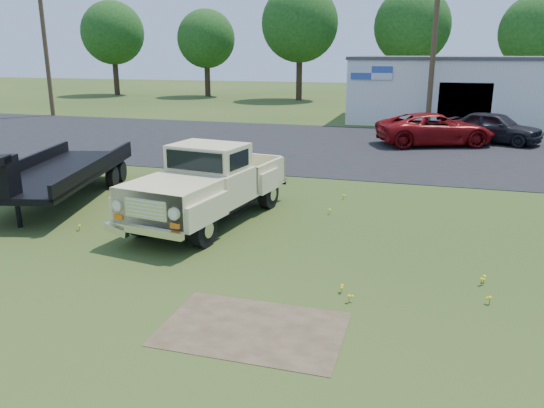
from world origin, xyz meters
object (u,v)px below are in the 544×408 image
Objects in this scene: flatbed_trailer at (60,168)px; red_pickup at (435,129)px; dark_sedan at (494,127)px; vintage_pickup_truck at (210,183)px.

flatbed_trailer is 1.31× the size of red_pickup.
red_pickup is at bearing 36.44° from flatbed_trailer.
dark_sedan is (13.95, 15.21, -0.22)m from flatbed_trailer.
dark_sedan is at bearing 70.16° from vintage_pickup_truck.
dark_sedan is at bearing 33.12° from flatbed_trailer.
flatbed_trailer is 17.59m from red_pickup.
vintage_pickup_truck is at bearing -22.42° from flatbed_trailer.
flatbed_trailer is at bearing -179.37° from vintage_pickup_truck.
flatbed_trailer is at bearing 119.35° from red_pickup.
flatbed_trailer is (-5.27, 0.75, -0.06)m from vintage_pickup_truck.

